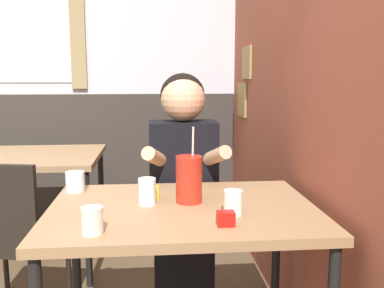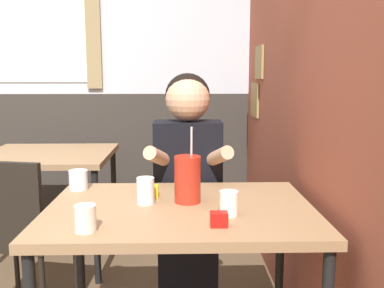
# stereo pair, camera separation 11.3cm
# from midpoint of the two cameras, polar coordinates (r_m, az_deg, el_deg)

# --- Properties ---
(brick_wall_right) EXTENTS (0.08, 4.29, 2.70)m
(brick_wall_right) POSITION_cam_midpoint_polar(r_m,az_deg,el_deg) (2.51, 13.78, 11.10)
(brick_wall_right) COLOR #9E4C38
(brick_wall_right) RESTS_ON ground_plane
(back_wall) EXTENTS (5.25, 0.09, 2.70)m
(back_wall) POSITION_cam_midpoint_polar(r_m,az_deg,el_deg) (3.63, -9.91, 10.66)
(back_wall) COLOR silver
(back_wall) RESTS_ON ground_plane
(main_table) EXTENTS (1.04, 0.74, 0.75)m
(main_table) POSITION_cam_midpoint_polar(r_m,az_deg,el_deg) (1.71, 0.35, -10.58)
(main_table) COLOR #93704C
(main_table) RESTS_ON ground_plane
(background_table) EXTENTS (0.83, 0.76, 0.75)m
(background_table) POSITION_cam_midpoint_polar(r_m,az_deg,el_deg) (2.97, -17.65, -2.65)
(background_table) COLOR #93704C
(background_table) RESTS_ON ground_plane
(chair_near_window) EXTENTS (0.47, 0.47, 0.87)m
(chair_near_window) POSITION_cam_midpoint_polar(r_m,az_deg,el_deg) (2.28, -21.01, -10.47)
(chair_near_window) COLOR black
(chair_near_window) RESTS_ON ground_plane
(person_seated) EXTENTS (0.42, 0.42, 1.27)m
(person_seated) POSITION_cam_midpoint_polar(r_m,az_deg,el_deg) (2.20, 0.92, -5.82)
(person_seated) COLOR black
(person_seated) RESTS_ON ground_plane
(cocktail_pitcher) EXTENTS (0.11, 0.11, 0.31)m
(cocktail_pitcher) POSITION_cam_midpoint_polar(r_m,az_deg,el_deg) (1.72, 1.29, -4.72)
(cocktail_pitcher) COLOR #B22819
(cocktail_pitcher) RESTS_ON main_table
(glass_near_pitcher) EXTENTS (0.08, 0.08, 0.09)m
(glass_near_pitcher) POSITION_cam_midpoint_polar(r_m,az_deg,el_deg) (1.97, -13.33, -4.68)
(glass_near_pitcher) COLOR silver
(glass_near_pitcher) RESTS_ON main_table
(glass_center) EXTENTS (0.07, 0.07, 0.09)m
(glass_center) POSITION_cam_midpoint_polar(r_m,az_deg,el_deg) (1.58, 6.98, -7.88)
(glass_center) COLOR silver
(glass_center) RESTS_ON main_table
(glass_far_side) EXTENTS (0.07, 0.07, 0.09)m
(glass_far_side) POSITION_cam_midpoint_polar(r_m,az_deg,el_deg) (1.45, -11.85, -9.69)
(glass_far_side) COLOR silver
(glass_far_side) RESTS_ON main_table
(glass_by_brick) EXTENTS (0.07, 0.07, 0.11)m
(glass_by_brick) POSITION_cam_midpoint_polar(r_m,az_deg,el_deg) (1.71, -4.34, -6.25)
(glass_by_brick) COLOR silver
(glass_by_brick) RESTS_ON main_table
(condiment_ketchup) EXTENTS (0.06, 0.04, 0.05)m
(condiment_ketchup) POSITION_cam_midpoint_polar(r_m,az_deg,el_deg) (1.48, 5.84, -9.98)
(condiment_ketchup) COLOR #B7140F
(condiment_ketchup) RESTS_ON main_table
(condiment_mustard) EXTENTS (0.06, 0.04, 0.05)m
(condiment_mustard) POSITION_cam_midpoint_polar(r_m,az_deg,el_deg) (1.81, -3.67, -6.31)
(condiment_mustard) COLOR yellow
(condiment_mustard) RESTS_ON main_table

